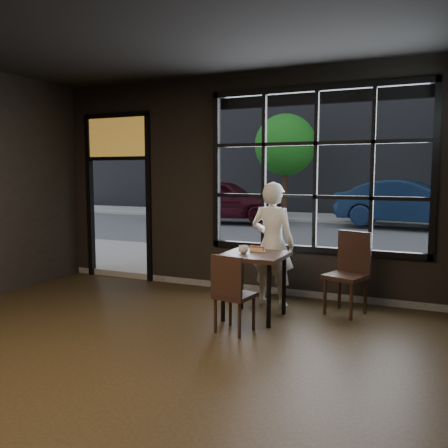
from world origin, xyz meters
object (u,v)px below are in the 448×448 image
at_px(cafe_table, 254,286).
at_px(chair_near, 235,293).
at_px(man, 273,244).
at_px(navy_car, 409,203).

relative_size(cafe_table, chair_near, 0.91).
bearing_deg(man, chair_near, 93.67).
bearing_deg(cafe_table, man, 88.58).
distance_m(cafe_table, man, 0.76).
distance_m(chair_near, man, 1.26).
relative_size(cafe_table, navy_car, 0.18).
bearing_deg(man, navy_car, -91.39).
distance_m(cafe_table, chair_near, 0.57).
height_order(man, navy_car, man).
distance_m(cafe_table, navy_car, 10.61).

